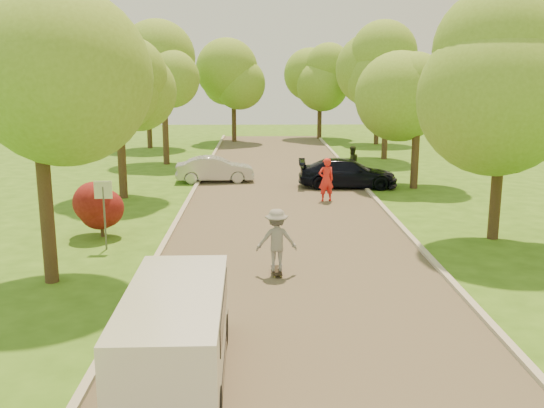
{
  "coord_description": "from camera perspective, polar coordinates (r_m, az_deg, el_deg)",
  "views": [
    {
      "loc": [
        -0.98,
        -14.37,
        5.44
      ],
      "look_at": [
        -0.59,
        4.6,
        1.3
      ],
      "focal_mm": 40.0,
      "sensor_mm": 36.0,
      "label": 1
    }
  ],
  "objects": [
    {
      "name": "street_sign",
      "position": [
        19.39,
        -15.56,
        0.32
      ],
      "size": [
        0.55,
        0.06,
        2.17
      ],
      "color": "#59595E",
      "rests_on": "ground"
    },
    {
      "name": "longboard",
      "position": [
        16.75,
        0.43,
        -6.3
      ],
      "size": [
        0.31,
        0.9,
        0.1
      ],
      "rotation": [
        0.0,
        0.0,
        3.21
      ],
      "color": "black",
      "rests_on": "ground"
    },
    {
      "name": "tree_r_far",
      "position": [
        39.24,
        11.17,
        12.66
      ],
      "size": [
        5.33,
        5.2,
        8.34
      ],
      "color": "#382619",
      "rests_on": "ground"
    },
    {
      "name": "tree_bg_d",
      "position": [
        50.64,
        4.82,
        12.13
      ],
      "size": [
        5.12,
        5.0,
        7.72
      ],
      "color": "#382619",
      "rests_on": "ground"
    },
    {
      "name": "ground",
      "position": [
        15.4,
        2.56,
        -8.4
      ],
      "size": [
        100.0,
        100.0,
        0.0
      ],
      "primitive_type": "plane",
      "color": "#356117",
      "rests_on": "ground"
    },
    {
      "name": "skateboarder",
      "position": [
        16.49,
        0.44,
        -3.4
      ],
      "size": [
        1.16,
        0.72,
        1.73
      ],
      "primitive_type": "imported",
      "rotation": [
        0.0,
        0.0,
        3.21
      ],
      "color": "gray",
      "rests_on": "longboard"
    },
    {
      "name": "curb_left",
      "position": [
        23.21,
        -8.76,
        -1.24
      ],
      "size": [
        0.18,
        60.0,
        0.12
      ],
      "primitive_type": "cube",
      "color": "#B2AD9E",
      "rests_on": "ground"
    },
    {
      "name": "tree_bg_b",
      "position": [
        47.27,
        10.28,
        12.24
      ],
      "size": [
        5.12,
        5.0,
        7.95
      ],
      "color": "#382619",
      "rests_on": "ground"
    },
    {
      "name": "tree_r_midb",
      "position": [
        29.37,
        14.02,
        10.86
      ],
      "size": [
        4.51,
        4.4,
        7.01
      ],
      "color": "#382619",
      "rests_on": "ground"
    },
    {
      "name": "dark_sedan",
      "position": [
        29.34,
        7.13,
        2.89
      ],
      "size": [
        4.82,
        2.17,
        1.37
      ],
      "primitive_type": "imported",
      "rotation": [
        0.0,
        0.0,
        1.52
      ],
      "color": "black",
      "rests_on": "ground"
    },
    {
      "name": "person_olive",
      "position": [
        31.75,
        7.5,
        3.9
      ],
      "size": [
        1.0,
        0.89,
        1.71
      ],
      "primitive_type": "imported",
      "rotation": [
        0.0,
        0.0,
        3.49
      ],
      "color": "#282F1C",
      "rests_on": "ground"
    },
    {
      "name": "silver_sedan",
      "position": [
        30.72,
        -5.39,
        3.27
      ],
      "size": [
        3.99,
        1.64,
        1.29
      ],
      "primitive_type": "imported",
      "rotation": [
        0.0,
        0.0,
        1.64
      ],
      "color": "#B4B4B9",
      "rests_on": "ground"
    },
    {
      "name": "tree_r_mida",
      "position": [
        20.96,
        21.73,
        11.72
      ],
      "size": [
        5.13,
        5.0,
        7.95
      ],
      "color": "#382619",
      "rests_on": "ground"
    },
    {
      "name": "person_striped",
      "position": [
        25.98,
        5.11,
        2.28
      ],
      "size": [
        0.78,
        0.61,
        1.88
      ],
      "primitive_type": "imported",
      "rotation": [
        0.0,
        0.0,
        3.41
      ],
      "color": "red",
      "rests_on": "ground"
    },
    {
      "name": "tree_l_mida",
      "position": [
        16.27,
        -20.63,
        10.59
      ],
      "size": [
        4.71,
        4.6,
        7.39
      ],
      "color": "#382619",
      "rests_on": "ground"
    },
    {
      "name": "tree_bg_c",
      "position": [
        48.41,
        -3.4,
        11.8
      ],
      "size": [
        4.92,
        4.8,
        7.33
      ],
      "color": "#382619",
      "rests_on": "ground"
    },
    {
      "name": "minivan",
      "position": [
        11.23,
        -9.07,
        -11.86
      ],
      "size": [
        1.82,
        4.48,
        1.66
      ],
      "rotation": [
        0.0,
        0.0,
        0.02
      ],
      "color": "white",
      "rests_on": "ground"
    },
    {
      "name": "tree_l_far",
      "position": [
        36.77,
        -9.87,
        12.18
      ],
      "size": [
        4.92,
        4.8,
        7.79
      ],
      "color": "#382619",
      "rests_on": "ground"
    },
    {
      "name": "tree_bg_a",
      "position": [
        45.05,
        -11.4,
        11.92
      ],
      "size": [
        5.12,
        5.0,
        7.72
      ],
      "color": "#382619",
      "rests_on": "ground"
    },
    {
      "name": "tree_l_midb",
      "position": [
        27.02,
        -13.88,
        10.15
      ],
      "size": [
        4.3,
        4.2,
        6.62
      ],
      "color": "#382619",
      "rests_on": "ground"
    },
    {
      "name": "road",
      "position": [
        23.04,
        1.28,
        -1.34
      ],
      "size": [
        8.0,
        60.0,
        0.01
      ],
      "primitive_type": "cube",
      "color": "#4C4438",
      "rests_on": "ground"
    },
    {
      "name": "curb_right",
      "position": [
        23.55,
        11.18,
        -1.13
      ],
      "size": [
        0.18,
        60.0,
        0.12
      ],
      "primitive_type": "cube",
      "color": "#B2AD9E",
      "rests_on": "ground"
    },
    {
      "name": "red_shrub",
      "position": [
        21.03,
        -15.82,
        -0.08
      ],
      "size": [
        1.7,
        1.7,
        1.95
      ],
      "color": "#382619",
      "rests_on": "ground"
    }
  ]
}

